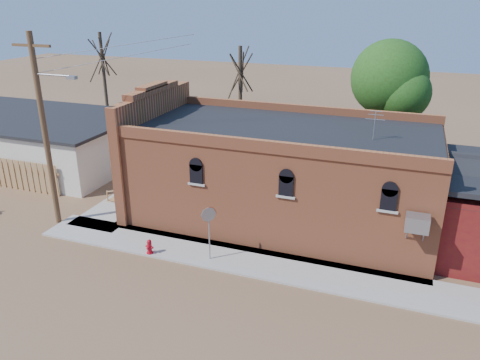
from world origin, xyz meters
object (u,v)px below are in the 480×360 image
(brick_bar, at_px, (277,173))
(trash_barrel, at_px, (161,184))
(utility_pole, at_px, (45,128))
(fire_hydrant, at_px, (149,247))
(stop_sign, at_px, (209,219))

(brick_bar, relative_size, trash_barrel, 19.48)
(utility_pole, xyz_separation_m, fire_hydrant, (5.76, -1.20, -4.37))
(utility_pole, bearing_deg, trash_barrel, 60.42)
(brick_bar, relative_size, fire_hydrant, 25.23)
(utility_pole, xyz_separation_m, stop_sign, (8.36, -0.72, -2.86))
(fire_hydrant, distance_m, stop_sign, 3.04)
(brick_bar, xyz_separation_m, fire_hydrant, (-4.03, -5.50, -1.94))
(fire_hydrant, distance_m, trash_barrel, 6.86)
(utility_pole, bearing_deg, brick_bar, 23.69)
(brick_bar, distance_m, stop_sign, 5.24)
(stop_sign, bearing_deg, utility_pole, 153.54)
(utility_pole, relative_size, fire_hydrant, 13.85)
(brick_bar, bearing_deg, utility_pole, -156.31)
(brick_bar, relative_size, stop_sign, 6.88)
(brick_bar, relative_size, utility_pole, 1.82)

